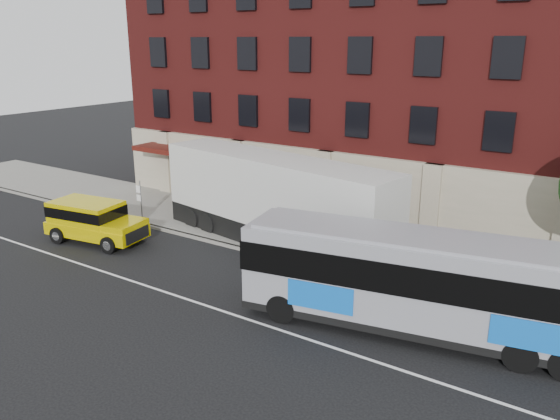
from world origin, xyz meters
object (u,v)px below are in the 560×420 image
Objects in this scene: city_bus at (430,282)px; shipping_container at (275,202)px; sign_pole at (140,199)px; yellow_suv at (92,219)px.

shipping_container is (-9.40, 4.45, 0.23)m from city_bus.
sign_pole is 0.19× the size of city_bus.
shipping_container is at bearing 154.65° from city_bus.
yellow_suv is at bearing -179.14° from city_bus.
sign_pole is 8.17m from shipping_container.
yellow_suv is at bearing -90.28° from sign_pole.
city_bus is 0.98× the size of shipping_container.
yellow_suv is 9.36m from shipping_container.
yellow_suv is 0.40× the size of shipping_container.
sign_pole is 0.18× the size of shipping_container.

